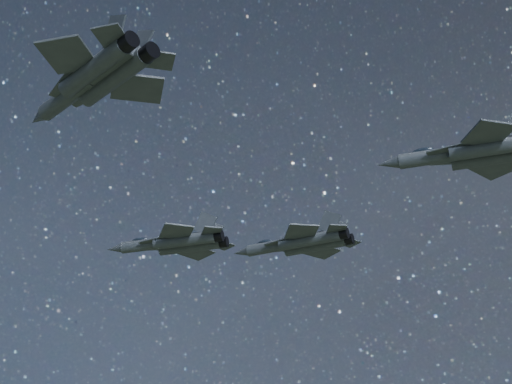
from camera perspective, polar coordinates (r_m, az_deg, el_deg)
The scene contains 4 objects.
jet_lead at distance 101.37m, azimuth -5.26°, elevation -3.38°, with size 15.81×10.69×3.98m.
jet_left at distance 96.71m, azimuth 3.13°, elevation -3.39°, with size 15.13×10.53×3.80m.
jet_right at distance 75.84m, azimuth -10.67°, elevation 7.52°, with size 18.46×12.55×4.64m.
jet_slot at distance 83.96m, azimuth 14.64°, elevation 2.60°, with size 16.93×11.51×4.26m.
Camera 1 is at (40.07, -66.14, 114.59)m, focal length 60.00 mm.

